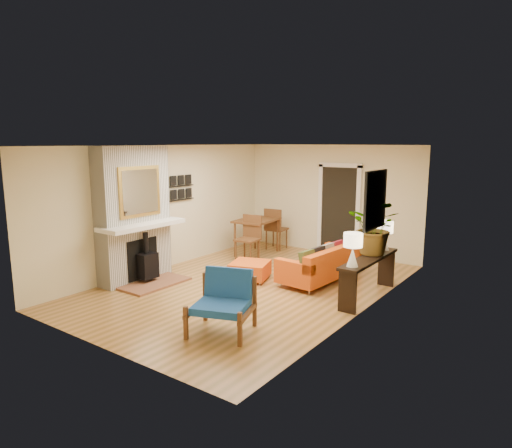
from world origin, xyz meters
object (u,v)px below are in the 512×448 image
object	(u,v)px
ottoman	(250,269)
console_table	(369,266)
dining_table	(260,226)
lamp_near	(353,246)
houseplant	(376,227)
sofa	(324,264)
blue_chair	(224,298)
lamp_far	(385,232)

from	to	relation	value
ottoman	console_table	world-z (taller)	console_table
dining_table	lamp_near	bearing A→B (deg)	-32.88
houseplant	sofa	bearing A→B (deg)	169.45
blue_chair	houseplant	xyz separation A→B (m)	(1.15, 2.74, 0.75)
blue_chair	lamp_far	world-z (taller)	lamp_far
blue_chair	lamp_far	xyz separation A→B (m)	(1.16, 3.16, 0.60)
sofa	blue_chair	size ratio (longest dim) A/B	1.87
dining_table	houseplant	size ratio (longest dim) A/B	2.01
console_table	lamp_far	size ratio (longest dim) A/B	3.43
console_table	lamp_far	world-z (taller)	lamp_far
ottoman	lamp_near	distance (m)	2.48
dining_table	lamp_near	size ratio (longest dim) A/B	3.64
blue_chair	sofa	bearing A→B (deg)	88.84
lamp_far	houseplant	xyz separation A→B (m)	(-0.01, -0.42, 0.15)
sofa	dining_table	xyz separation A→B (m)	(-2.22, 0.98, 0.35)
dining_table	ottoman	bearing A→B (deg)	-59.95
sofa	blue_chair	world-z (taller)	blue_chair
houseplant	lamp_far	bearing A→B (deg)	88.63
ottoman	lamp_near	bearing A→B (deg)	-9.39
lamp_far	ottoman	bearing A→B (deg)	-156.44
blue_chair	dining_table	bearing A→B (deg)	118.87
lamp_near	lamp_far	xyz separation A→B (m)	(0.00, 1.38, 0.00)
ottoman	console_table	size ratio (longest dim) A/B	0.48
lamp_near	dining_table	bearing A→B (deg)	147.12
ottoman	dining_table	distance (m)	2.10
houseplant	lamp_near	bearing A→B (deg)	-89.40
sofa	houseplant	world-z (taller)	houseplant
blue_chair	houseplant	distance (m)	3.06
ottoman	houseplant	size ratio (longest dim) A/B	0.90
dining_table	houseplant	bearing A→B (deg)	-19.68
lamp_far	lamp_near	bearing A→B (deg)	-90.00
sofa	blue_chair	xyz separation A→B (m)	(-0.06, -2.94, 0.14)
console_table	lamp_near	bearing A→B (deg)	-90.00
ottoman	blue_chair	distance (m)	2.45
console_table	dining_table	bearing A→B (deg)	156.59
console_table	houseplant	world-z (taller)	houseplant
ottoman	console_table	distance (m)	2.35
sofa	console_table	distance (m)	1.21
ottoman	lamp_far	distance (m)	2.65
blue_chair	console_table	xyz separation A→B (m)	(1.16, 2.48, 0.11)
console_table	ottoman	bearing A→B (deg)	-171.84
console_table	houseplant	distance (m)	0.69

